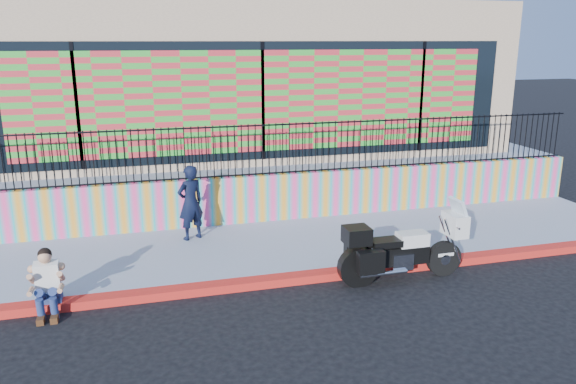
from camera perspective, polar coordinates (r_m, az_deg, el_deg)
name	(u,v)px	position (r m, az deg, el deg)	size (l,w,h in m)	color
ground	(314,280)	(10.48, 2.68, -8.92)	(90.00, 90.00, 0.00)	black
red_curb	(314,276)	(10.45, 2.68, -8.54)	(16.00, 0.30, 0.15)	#B90D23
sidewalk	(290,246)	(11.91, 0.23, -5.46)	(16.00, 3.00, 0.15)	gray
mural_wall	(272,197)	(13.19, -1.63, -0.55)	(16.00, 0.20, 1.10)	#FF438E
metal_fence	(272,149)	(12.92, -1.66, 4.36)	(15.80, 0.04, 1.20)	black
elevated_platform	(234,158)	(18.07, -5.48, 3.47)	(16.00, 10.00, 1.25)	gray
storefront_building	(233,75)	(17.51, -5.57, 11.77)	(14.00, 8.06, 4.00)	tan
police_motorcycle	(400,249)	(10.43, 11.34, -5.66)	(2.38, 0.79, 1.48)	black
police_officer	(190,203)	(12.03, -9.88, -1.07)	(0.59, 0.39, 1.61)	black
seated_man	(47,289)	(9.85, -23.26, -9.01)	(0.54, 0.71, 1.06)	navy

